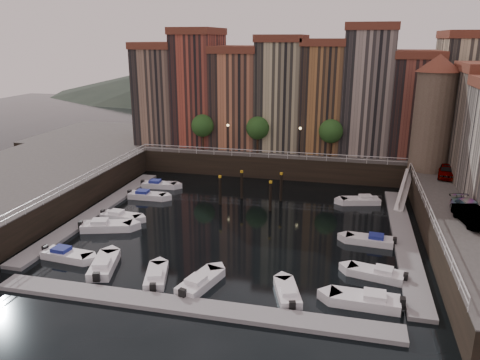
% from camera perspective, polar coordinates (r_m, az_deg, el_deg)
% --- Properties ---
extents(ground, '(200.00, 200.00, 0.00)m').
position_cam_1_polar(ground, '(49.45, 0.18, -5.08)').
color(ground, black).
rests_on(ground, ground).
extents(quay_far, '(80.00, 20.00, 3.00)m').
position_cam_1_polar(quay_far, '(73.41, 4.86, 3.43)').
color(quay_far, black).
rests_on(quay_far, ground).
extents(dock_left, '(2.00, 28.00, 0.35)m').
position_cam_1_polar(dock_left, '(54.35, -16.97, -3.59)').
color(dock_left, gray).
rests_on(dock_left, ground).
extents(dock_right, '(2.00, 28.00, 0.35)m').
position_cam_1_polar(dock_right, '(47.67, 19.34, -6.74)').
color(dock_right, gray).
rests_on(dock_right, ground).
extents(dock_near, '(30.00, 2.00, 0.35)m').
position_cam_1_polar(dock_near, '(34.78, -6.49, -15.02)').
color(dock_near, gray).
rests_on(dock_near, ground).
extents(mountains, '(145.00, 100.00, 18.00)m').
position_cam_1_polar(mountains, '(155.25, 10.43, 12.70)').
color(mountains, '#2D382D').
rests_on(mountains, ground).
extents(far_terrace, '(48.70, 10.30, 17.50)m').
position_cam_1_polar(far_terrace, '(68.93, 7.50, 10.46)').
color(far_terrace, '#856955').
rests_on(far_terrace, quay_far).
extents(corner_tower, '(5.20, 5.20, 13.80)m').
position_cam_1_polar(corner_tower, '(60.47, 22.55, 7.71)').
color(corner_tower, '#6B5B4C').
rests_on(corner_tower, quay_right).
extents(promenade_trees, '(21.20, 3.20, 5.20)m').
position_cam_1_polar(promenade_trees, '(65.04, 2.74, 6.31)').
color(promenade_trees, black).
rests_on(promenade_trees, quay_far).
extents(street_lamps, '(10.36, 0.36, 4.18)m').
position_cam_1_polar(street_lamps, '(64.15, 2.86, 5.53)').
color(street_lamps, black).
rests_on(street_lamps, quay_far).
extents(railings, '(36.08, 34.04, 0.52)m').
position_cam_1_polar(railings, '(52.72, 1.40, 0.68)').
color(railings, white).
rests_on(railings, ground).
extents(gangway, '(2.78, 8.32, 3.73)m').
position_cam_1_polar(gangway, '(57.47, 19.42, -0.88)').
color(gangway, white).
rests_on(gangway, ground).
extents(mooring_pilings, '(7.01, 3.93, 3.78)m').
position_cam_1_polar(mooring_pilings, '(54.25, 1.61, -1.22)').
color(mooring_pilings, black).
rests_on(mooring_pilings, ground).
extents(boat_left_0, '(4.83, 2.15, 1.09)m').
position_cam_1_polar(boat_left_0, '(44.06, -20.41, -8.55)').
color(boat_left_0, white).
rests_on(boat_left_0, ground).
extents(boat_left_1, '(5.37, 3.27, 1.20)m').
position_cam_1_polar(boat_left_1, '(49.13, -16.07, -5.42)').
color(boat_left_1, white).
rests_on(boat_left_1, ground).
extents(boat_left_2, '(4.57, 1.93, 1.04)m').
position_cam_1_polar(boat_left_2, '(51.50, -14.38, -4.31)').
color(boat_left_2, white).
rests_on(boat_left_2, ground).
extents(boat_left_3, '(4.75, 1.81, 1.09)m').
position_cam_1_polar(boat_left_3, '(57.42, -11.32, -1.87)').
color(boat_left_3, white).
rests_on(boat_left_3, ground).
extents(boat_left_4, '(4.70, 2.08, 1.06)m').
position_cam_1_polar(boat_left_4, '(61.35, -9.88, -0.57)').
color(boat_left_4, white).
rests_on(boat_left_4, ground).
extents(boat_right_0, '(5.30, 2.12, 1.21)m').
position_cam_1_polar(boat_right_0, '(35.95, 15.16, -13.98)').
color(boat_right_0, white).
rests_on(boat_right_0, ground).
extents(boat_right_1, '(4.77, 2.60, 1.07)m').
position_cam_1_polar(boat_right_1, '(39.92, 16.39, -10.89)').
color(boat_right_1, white).
rests_on(boat_right_1, ground).
extents(boat_right_2, '(4.65, 2.02, 1.05)m').
position_cam_1_polar(boat_right_2, '(45.90, 15.65, -7.07)').
color(boat_right_2, white).
rests_on(boat_right_2, ground).
extents(boat_right_4, '(4.82, 2.77, 1.08)m').
position_cam_1_polar(boat_right_4, '(56.40, 14.56, -2.44)').
color(boat_right_4, white).
rests_on(boat_right_4, ground).
extents(boat_near_0, '(2.99, 5.08, 1.14)m').
position_cam_1_polar(boat_near_0, '(41.13, -16.28, -9.98)').
color(boat_near_0, white).
rests_on(boat_near_0, ground).
extents(boat_near_1, '(2.69, 4.46, 1.00)m').
position_cam_1_polar(boat_near_1, '(38.59, -10.19, -11.48)').
color(boat_near_1, white).
rests_on(boat_near_1, ground).
extents(boat_near_2, '(2.94, 4.98, 1.11)m').
position_cam_1_polar(boat_near_2, '(37.21, -4.93, -12.33)').
color(boat_near_2, white).
rests_on(boat_near_2, ground).
extents(boat_near_3, '(2.69, 4.39, 0.99)m').
position_cam_1_polar(boat_near_3, '(35.98, 5.81, -13.53)').
color(boat_near_3, white).
rests_on(boat_near_3, ground).
extents(car_a, '(2.56, 4.69, 1.51)m').
position_cam_1_polar(car_a, '(58.89, 23.88, 0.91)').
color(car_a, gray).
rests_on(car_a, quay_right).
extents(car_b, '(2.51, 4.83, 1.52)m').
position_cam_1_polar(car_b, '(45.09, 26.32, -4.03)').
color(car_b, gray).
rests_on(car_b, quay_right).
extents(car_c, '(3.22, 5.31, 1.44)m').
position_cam_1_polar(car_c, '(46.80, 26.23, -3.33)').
color(car_c, gray).
rests_on(car_c, quay_right).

